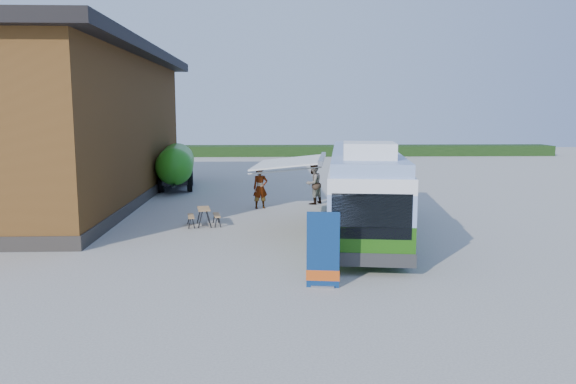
{
  "coord_description": "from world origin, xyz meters",
  "views": [
    {
      "loc": [
        -0.52,
        -17.74,
        4.47
      ],
      "look_at": [
        0.29,
        3.3,
        1.4
      ],
      "focal_mm": 35.0,
      "sensor_mm": 36.0,
      "label": 1
    }
  ],
  "objects_px": {
    "banner": "(323,257)",
    "person_a": "(260,188)",
    "person_b": "(313,184)",
    "bus": "(363,187)",
    "picnic_table": "(204,213)",
    "slurry_tanker": "(176,164)"
  },
  "relations": [
    {
      "from": "banner",
      "to": "person_b",
      "type": "xyz_separation_m",
      "value": [
        0.83,
        12.85,
        0.19
      ]
    },
    {
      "from": "picnic_table",
      "to": "slurry_tanker",
      "type": "xyz_separation_m",
      "value": [
        -2.73,
        10.6,
        0.92
      ]
    },
    {
      "from": "bus",
      "to": "person_b",
      "type": "xyz_separation_m",
      "value": [
        -1.3,
        6.43,
        -0.69
      ]
    },
    {
      "from": "picnic_table",
      "to": "person_b",
      "type": "distance_m",
      "value": 6.86
    },
    {
      "from": "banner",
      "to": "person_b",
      "type": "distance_m",
      "value": 12.88
    },
    {
      "from": "person_a",
      "to": "slurry_tanker",
      "type": "height_order",
      "value": "slurry_tanker"
    },
    {
      "from": "person_a",
      "to": "slurry_tanker",
      "type": "relative_size",
      "value": 0.28
    },
    {
      "from": "bus",
      "to": "banner",
      "type": "distance_m",
      "value": 6.82
    },
    {
      "from": "slurry_tanker",
      "to": "picnic_table",
      "type": "bearing_deg",
      "value": -82.16
    },
    {
      "from": "banner",
      "to": "picnic_table",
      "type": "xyz_separation_m",
      "value": [
        -3.86,
        7.87,
        -0.28
      ]
    },
    {
      "from": "person_a",
      "to": "picnic_table",
      "type": "bearing_deg",
      "value": -135.44
    },
    {
      "from": "person_b",
      "to": "banner",
      "type": "bearing_deg",
      "value": 39.04
    },
    {
      "from": "bus",
      "to": "person_b",
      "type": "height_order",
      "value": "bus"
    },
    {
      "from": "bus",
      "to": "person_a",
      "type": "relative_size",
      "value": 6.17
    },
    {
      "from": "picnic_table",
      "to": "person_b",
      "type": "xyz_separation_m",
      "value": [
        4.69,
        4.98,
        0.47
      ]
    },
    {
      "from": "person_b",
      "to": "picnic_table",
      "type": "bearing_deg",
      "value": -0.56
    },
    {
      "from": "person_a",
      "to": "bus",
      "type": "bearing_deg",
      "value": -70.81
    },
    {
      "from": "banner",
      "to": "slurry_tanker",
      "type": "height_order",
      "value": "slurry_tanker"
    },
    {
      "from": "bus",
      "to": "picnic_table",
      "type": "distance_m",
      "value": 6.27
    },
    {
      "from": "banner",
      "to": "person_a",
      "type": "height_order",
      "value": "banner"
    },
    {
      "from": "bus",
      "to": "slurry_tanker",
      "type": "distance_m",
      "value": 14.87
    },
    {
      "from": "picnic_table",
      "to": "person_a",
      "type": "xyz_separation_m",
      "value": [
        2.16,
        3.9,
        0.43
      ]
    }
  ]
}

